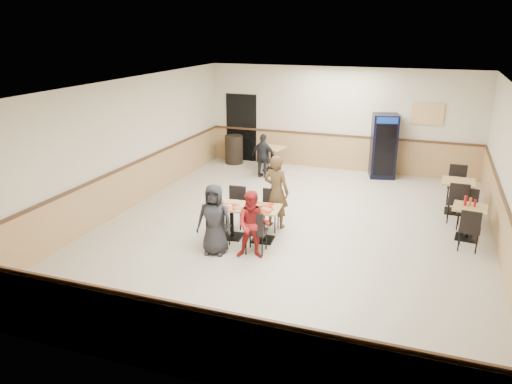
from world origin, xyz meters
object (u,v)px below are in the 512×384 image
at_px(side_table_far, 457,192).
at_px(diner_man_opposite, 276,191).
at_px(main_table, 247,217).
at_px(side_table_near, 469,218).
at_px(pepsi_cooler, 384,146).
at_px(trash_bin, 234,149).
at_px(lone_diner, 263,156).
at_px(diner_woman_left, 214,220).
at_px(diner_woman_right, 253,225).
at_px(back_table, 272,155).

bearing_deg(side_table_far, diner_man_opposite, -149.04).
relative_size(main_table, side_table_far, 1.79).
height_order(side_table_near, pepsi_cooler, pepsi_cooler).
bearing_deg(trash_bin, lone_diner, -40.01).
height_order(diner_woman_left, lone_diner, diner_woman_left).
distance_m(diner_man_opposite, side_table_near, 3.91).
distance_m(diner_woman_left, diner_man_opposite, 1.79).
distance_m(side_table_near, pepsi_cooler, 4.42).
bearing_deg(lone_diner, diner_woman_right, 115.26).
relative_size(diner_woman_left, trash_bin, 1.55).
relative_size(main_table, back_table, 1.78).
bearing_deg(side_table_far, side_table_near, -82.97).
bearing_deg(diner_woman_left, pepsi_cooler, 60.55).
height_order(side_table_near, back_table, back_table).
height_order(diner_woman_left, diner_man_opposite, diner_man_opposite).
relative_size(diner_woman_left, side_table_far, 1.79).
distance_m(main_table, diner_woman_left, 0.92).
relative_size(diner_woman_left, diner_woman_right, 1.05).
bearing_deg(lone_diner, trash_bin, -31.51).
bearing_deg(back_table, main_table, -77.65).
relative_size(side_table_near, pepsi_cooler, 0.39).
bearing_deg(main_table, lone_diner, 99.25).
xyz_separation_m(diner_man_opposite, pepsi_cooler, (1.72, 4.53, 0.11)).
bearing_deg(trash_bin, side_table_near, -29.90).
bearing_deg(diner_woman_right, lone_diner, 93.10).
relative_size(diner_woman_right, pepsi_cooler, 0.72).
relative_size(side_table_near, trash_bin, 0.81).
distance_m(back_table, trash_bin, 1.41).
xyz_separation_m(diner_woman_left, trash_bin, (-2.11, 6.14, -0.24)).
bearing_deg(pepsi_cooler, trash_bin, 167.65).
distance_m(diner_woman_right, side_table_near, 4.41).
relative_size(main_table, diner_woman_left, 1.00).
height_order(back_table, trash_bin, trash_bin).
height_order(main_table, lone_diner, lone_diner).
relative_size(main_table, pepsi_cooler, 0.76).
relative_size(main_table, side_table_near, 1.92).
xyz_separation_m(side_table_near, pepsi_cooler, (-2.11, 3.86, 0.44)).
bearing_deg(back_table, diner_man_opposite, -70.95).
distance_m(diner_woman_right, lone_diner, 5.15).
distance_m(diner_man_opposite, lone_diner, 3.64).
relative_size(diner_man_opposite, trash_bin, 1.80).
distance_m(diner_woman_left, lone_diner, 5.06).
distance_m(side_table_near, back_table, 6.30).
relative_size(diner_woman_right, lone_diner, 1.04).
distance_m(diner_man_opposite, side_table_far, 4.27).
xyz_separation_m(main_table, side_table_far, (3.99, 3.02, 0.04)).
bearing_deg(diner_man_opposite, back_table, -61.33).
height_order(side_table_near, trash_bin, trash_bin).
relative_size(back_table, pepsi_cooler, 0.43).
height_order(diner_man_opposite, side_table_near, diner_man_opposite).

